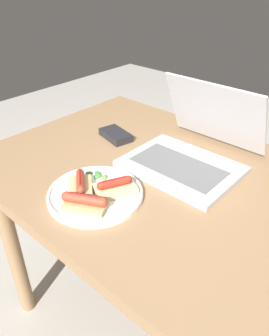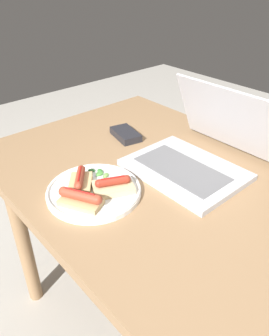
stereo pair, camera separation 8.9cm
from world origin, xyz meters
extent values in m
cube|color=#93704C|center=(0.00, 0.00, 0.74)|extent=(1.33, 0.79, 0.04)
cylinder|color=#93704C|center=(-0.58, 0.31, 0.36)|extent=(0.06, 0.06, 0.73)
cylinder|color=#93704C|center=(-0.58, -0.31, 0.36)|extent=(0.06, 0.06, 0.73)
cube|color=#B7B7BC|center=(-0.08, 0.06, 0.77)|extent=(0.33, 0.25, 0.02)
cube|color=slate|center=(-0.08, 0.04, 0.78)|extent=(0.27, 0.14, 0.00)
cube|color=#B7B7BC|center=(-0.08, 0.23, 0.89)|extent=(0.33, 0.10, 0.22)
cube|color=#0C1433|center=(-0.08, 0.23, 0.89)|extent=(0.30, 0.09, 0.19)
cylinder|color=white|center=(-0.17, -0.21, 0.77)|extent=(0.26, 0.26, 0.01)
torus|color=white|center=(-0.17, -0.21, 0.78)|extent=(0.25, 0.25, 0.01)
cube|color=tan|center=(-0.21, -0.23, 0.79)|extent=(0.11, 0.10, 0.02)
cylinder|color=#9E3D28|center=(-0.21, -0.23, 0.81)|extent=(0.08, 0.07, 0.02)
sphere|color=#9E3D28|center=(-0.24, -0.20, 0.81)|extent=(0.02, 0.02, 0.02)
sphere|color=#9E3D28|center=(-0.17, -0.25, 0.81)|extent=(0.02, 0.02, 0.02)
cylinder|color=red|center=(-0.21, -0.23, 0.82)|extent=(0.06, 0.05, 0.00)
cube|color=#D6B784|center=(-0.13, -0.17, 0.79)|extent=(0.11, 0.13, 0.02)
cylinder|color=maroon|center=(-0.13, -0.17, 0.81)|extent=(0.05, 0.08, 0.02)
sphere|color=maroon|center=(-0.15, -0.21, 0.81)|extent=(0.02, 0.02, 0.02)
sphere|color=maroon|center=(-0.12, -0.14, 0.81)|extent=(0.02, 0.02, 0.02)
cylinder|color=red|center=(-0.13, -0.17, 0.82)|extent=(0.03, 0.06, 0.00)
cube|color=tan|center=(-0.14, -0.27, 0.78)|extent=(0.12, 0.10, 0.01)
cylinder|color=#9E3D28|center=(-0.14, -0.27, 0.80)|extent=(0.10, 0.07, 0.03)
sphere|color=#9E3D28|center=(-0.10, -0.25, 0.80)|extent=(0.03, 0.03, 0.03)
sphere|color=#9E3D28|center=(-0.18, -0.29, 0.80)|extent=(0.03, 0.03, 0.03)
cylinder|color=red|center=(-0.14, -0.27, 0.82)|extent=(0.07, 0.04, 0.01)
ellipsoid|color=#4C8E3D|center=(-0.20, -0.15, 0.78)|extent=(0.02, 0.02, 0.01)
ellipsoid|color=#709E4C|center=(-0.20, -0.15, 0.78)|extent=(0.02, 0.03, 0.01)
ellipsoid|color=#709E4C|center=(-0.23, -0.18, 0.78)|extent=(0.02, 0.01, 0.00)
ellipsoid|color=#387A33|center=(-0.22, -0.15, 0.78)|extent=(0.02, 0.02, 0.00)
ellipsoid|color=#387A33|center=(-0.23, -0.15, 0.78)|extent=(0.03, 0.02, 0.01)
ellipsoid|color=#2D662D|center=(-0.25, -0.16, 0.78)|extent=(0.02, 0.02, 0.01)
ellipsoid|color=#4C8E3D|center=(-0.22, -0.16, 0.78)|extent=(0.03, 0.03, 0.01)
ellipsoid|color=#4C8E3D|center=(-0.22, -0.16, 0.78)|extent=(0.02, 0.03, 0.01)
cube|color=#232328|center=(-0.37, 0.07, 0.78)|extent=(0.13, 0.09, 0.03)
camera|label=1|loc=(0.38, -0.66, 1.30)|focal=35.00mm
camera|label=2|loc=(0.44, -0.60, 1.30)|focal=35.00mm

